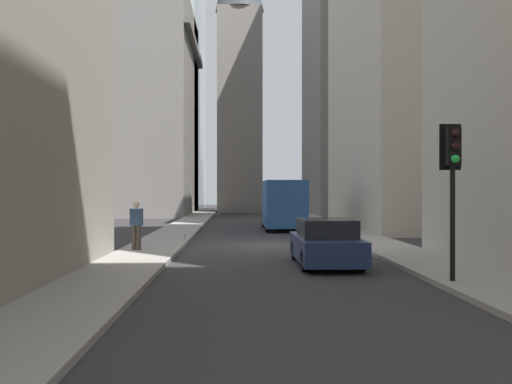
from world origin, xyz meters
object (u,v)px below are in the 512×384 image
Objects in this scene: pedestrian at (136,223)px; discarded_bottle at (185,236)px; delivery_truck at (283,204)px; sedan_navy at (326,244)px; traffic_light_foreground at (453,165)px.

discarded_bottle is at bearing -15.63° from pedestrian.
delivery_truck is 15.96m from sedan_navy.
discarded_bottle is at bearing 31.67° from sedan_navy.
sedan_navy is at bearing -148.33° from discarded_bottle.
pedestrian is 6.45× the size of discarded_bottle.
delivery_truck is 1.50× the size of sedan_navy.
pedestrian reaches higher than sedan_navy.
traffic_light_foreground is (-3.83, -2.40, 2.21)m from sedan_navy.
traffic_light_foreground is 11.49m from pedestrian.
delivery_truck is 23.93× the size of discarded_bottle.
delivery_truck is at bearing 6.92° from traffic_light_foreground.
pedestrian is at bearing 50.09° from traffic_light_foreground.
delivery_truck reaches higher than pedestrian.
pedestrian is at bearing 164.37° from discarded_bottle.
pedestrian is (7.28, 8.71, -1.78)m from traffic_light_foreground.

